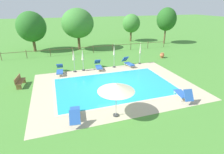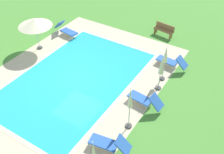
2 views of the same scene
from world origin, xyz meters
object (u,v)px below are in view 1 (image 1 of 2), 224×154
at_px(sun_lounger_north_near_steps, 128,63).
at_px(sun_lounger_north_end, 60,70).
at_px(sun_lounger_north_far, 75,114).
at_px(tree_east_mid, 167,19).
at_px(tree_centre, 31,27).
at_px(sun_lounger_south_near_corner, 183,94).
at_px(patio_umbrella_open_foreground, 116,87).
at_px(tree_west_mid, 78,23).
at_px(wooden_bench_lawn_side, 20,81).
at_px(terracotta_urn_near_fence, 162,55).
at_px(patio_umbrella_closed_row_mid_west, 83,56).
at_px(patio_umbrella_closed_row_west, 114,52).
at_px(sun_lounger_north_mid, 98,66).
at_px(patio_umbrella_closed_row_mid_east, 140,50).
at_px(patio_umbrella_closed_row_centre, 74,57).
at_px(tree_far_west, 131,23).

distance_m(sun_lounger_north_near_steps, sun_lounger_north_end, 7.24).
relative_size(sun_lounger_north_far, tree_east_mid, 0.34).
bearing_deg(sun_lounger_north_end, tree_centre, 105.46).
bearing_deg(sun_lounger_south_near_corner, patio_umbrella_open_foreground, -175.56).
bearing_deg(tree_west_mid, tree_centre, 172.85).
bearing_deg(tree_east_mid, sun_lounger_south_near_corner, -119.58).
distance_m(sun_lounger_south_near_corner, wooden_bench_lawn_side, 12.89).
bearing_deg(sun_lounger_south_near_corner, terracotta_urn_near_fence, 65.02).
relative_size(sun_lounger_north_far, terracotta_urn_near_fence, 3.14).
height_order(patio_umbrella_closed_row_mid_west, terracotta_urn_near_fence, patio_umbrella_closed_row_mid_west).
relative_size(sun_lounger_south_near_corner, wooden_bench_lawn_side, 1.23).
xyz_separation_m(sun_lounger_north_far, patio_umbrella_closed_row_mid_west, (1.94, 8.26, 1.10)).
bearing_deg(tree_centre, terracotta_urn_near_fence, -29.22).
bearing_deg(tree_west_mid, sun_lounger_north_near_steps, -67.60).
distance_m(patio_umbrella_closed_row_west, tree_east_mid, 15.27).
relative_size(sun_lounger_north_end, terracotta_urn_near_fence, 3.19).
bearing_deg(terracotta_urn_near_fence, patio_umbrella_closed_row_mid_west, -172.19).
bearing_deg(sun_lounger_north_mid, patio_umbrella_closed_row_mid_east, 3.02).
bearing_deg(patio_umbrella_open_foreground, sun_lounger_north_end, 108.46).
height_order(sun_lounger_south_near_corner, tree_west_mid, tree_west_mid).
relative_size(patio_umbrella_open_foreground, patio_umbrella_closed_row_mid_west, 0.97).
bearing_deg(tree_centre, patio_umbrella_closed_row_west, -49.93).
height_order(sun_lounger_south_near_corner, patio_umbrella_closed_row_mid_west, patio_umbrella_closed_row_mid_west).
xyz_separation_m(patio_umbrella_closed_row_mid_west, patio_umbrella_closed_row_centre, (-0.90, -0.16, 0.09)).
height_order(sun_lounger_north_near_steps, sun_lounger_north_far, sun_lounger_north_near_steps).
bearing_deg(wooden_bench_lawn_side, sun_lounger_north_mid, 15.82).
bearing_deg(sun_lounger_north_mid, wooden_bench_lawn_side, -164.18).
bearing_deg(sun_lounger_north_near_steps, patio_umbrella_closed_row_mid_west, 178.01).
bearing_deg(sun_lounger_north_near_steps, terracotta_urn_near_fence, 16.51).
xyz_separation_m(sun_lounger_north_near_steps, sun_lounger_north_end, (-7.24, -0.06, -0.01)).
bearing_deg(patio_umbrella_open_foreground, tree_east_mid, 49.53).
xyz_separation_m(sun_lounger_north_mid, patio_umbrella_closed_row_mid_west, (-1.57, 0.10, 1.11)).
bearing_deg(patio_umbrella_closed_row_centre, patio_umbrella_closed_row_mid_west, 9.90).
height_order(sun_lounger_south_near_corner, patio_umbrella_closed_row_centre, patio_umbrella_closed_row_centre).
distance_m(patio_umbrella_closed_row_west, terracotta_urn_near_fence, 7.17).
relative_size(sun_lounger_north_near_steps, patio_umbrella_closed_row_mid_west, 0.87).
relative_size(wooden_bench_lawn_side, tree_far_west, 0.33).
height_order(sun_lounger_north_end, patio_umbrella_closed_row_west, patio_umbrella_closed_row_west).
relative_size(sun_lounger_north_mid, wooden_bench_lawn_side, 1.29).
bearing_deg(tree_east_mid, wooden_bench_lawn_side, -152.34).
bearing_deg(wooden_bench_lawn_side, tree_far_west, 41.66).
distance_m(sun_lounger_north_near_steps, patio_umbrella_closed_row_mid_west, 5.03).
xyz_separation_m(sun_lounger_north_end, tree_far_west, (13.14, 12.72, 2.73)).
xyz_separation_m(sun_lounger_south_near_corner, patio_umbrella_closed_row_mid_east, (0.74, 8.39, 1.16)).
distance_m(sun_lounger_south_near_corner, tree_west_mid, 18.38).
height_order(sun_lounger_north_far, tree_west_mid, tree_west_mid).
distance_m(patio_umbrella_closed_row_centre, wooden_bench_lawn_side, 5.26).
height_order(sun_lounger_north_end, patio_umbrella_closed_row_centre, patio_umbrella_closed_row_centre).
distance_m(sun_lounger_south_near_corner, patio_umbrella_closed_row_mid_east, 8.50).
xyz_separation_m(sun_lounger_north_far, sun_lounger_south_near_corner, (7.66, 0.02, 0.01)).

